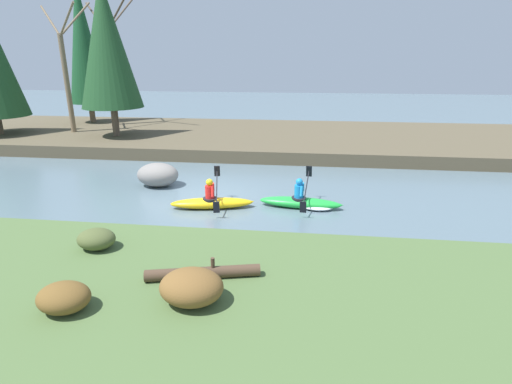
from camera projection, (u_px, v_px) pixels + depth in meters
name	position (u px, v px, depth m)	size (l,w,h in m)	color
ground_plane	(204.00, 198.00, 14.11)	(90.00, 90.00, 0.00)	slate
riverbank_near	(119.00, 300.00, 7.74)	(44.00, 6.02, 0.52)	#4C6638
riverbank_far	(245.00, 137.00, 23.26)	(44.00, 9.96, 0.60)	brown
conifer_tree_left	(83.00, 43.00, 25.21)	(2.40, 2.40, 8.76)	brown
conifer_tree_mid_left	(107.00, 44.00, 20.57)	(3.22, 3.22, 7.98)	brown
bare_tree_upstream	(67.00, 72.00, 22.27)	(3.92, 3.87, 7.14)	#7A664C
bare_tree_mid_upstream	(112.00, 66.00, 24.78)	(4.19, 4.14, 7.65)	brown
shrub_clump_nearest	(96.00, 239.00, 9.19)	(0.88, 0.73, 0.48)	#4C562D
shrub_clump_second	(64.00, 297.00, 6.93)	(0.93, 0.78, 0.50)	brown
shrub_clump_third	(192.00, 287.00, 7.13)	(1.16, 0.97, 0.63)	brown
kayaker_lead	(304.00, 202.00, 13.16)	(2.79, 2.07, 1.20)	green
kayaker_middle	(212.00, 202.00, 13.13)	(2.79, 2.06, 1.20)	yellow
boulder_midstream	(158.00, 175.00, 15.34)	(1.59, 1.24, 0.90)	gray
driftwood_log	(203.00, 273.00, 7.98)	(2.29, 0.76, 0.44)	#4C3828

